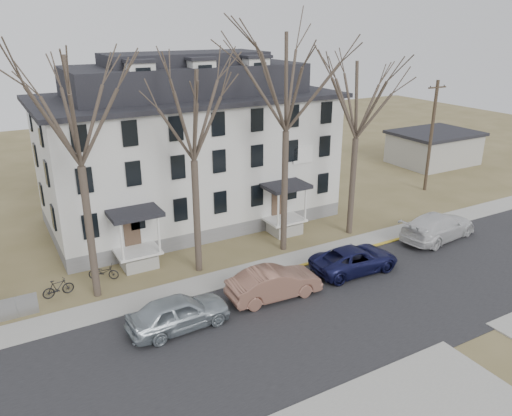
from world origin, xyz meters
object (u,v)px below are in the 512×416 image
utility_pole_far (431,135)px  tree_far_left (73,104)px  tree_center (287,75)px  tree_mid_right (359,95)px  car_white (438,227)px  car_silver (179,313)px  car_navy (355,260)px  car_tan (274,284)px  tree_mid_left (192,109)px  bicycle_right (58,288)px  boarding_house (189,148)px  bicycle_left (104,273)px

utility_pole_far → tree_far_left: bearing=-171.9°
tree_far_left → tree_center: (12.00, 0.00, 0.74)m
tree_mid_right → car_white: size_ratio=2.06×
car_silver → tree_far_left: bearing=25.6°
car_white → car_navy: bearing=88.6°
car_tan → tree_mid_right: bearing=-58.6°
tree_far_left → tree_mid_left: tree_far_left is taller
tree_center → car_white: (10.04, -3.82, -10.19)m
car_navy → bicycle_right: size_ratio=3.24×
bicycle_right → tree_mid_right: bearing=-99.1°
car_navy → car_white: (8.03, 0.89, 0.15)m
car_navy → car_white: car_white is taller
tree_mid_left → tree_mid_right: (11.50, 0.00, 0.00)m
tree_center → bicycle_right: tree_center is taller
boarding_house → bicycle_left: size_ratio=11.97×
tree_mid_right → utility_pole_far: size_ratio=1.34×
tree_mid_right → bicycle_right: bearing=177.5°
car_silver → utility_pole_far: bearing=-73.1°
bicycle_left → car_white: bearing=-75.3°
tree_mid_left → car_navy: 12.83m
bicycle_left → bicycle_right: bicycle_right is taller
car_tan → bicycle_left: size_ratio=2.95×
tree_far_left → car_navy: tree_far_left is taller
boarding_house → car_white: (13.04, -11.97, -4.48)m
car_silver → bicycle_right: size_ratio=3.02×
tree_center → car_white: tree_center is taller
tree_mid_right → utility_pole_far: bearing=19.3°
tree_mid_left → car_navy: size_ratio=2.36×
bicycle_right → car_tan: bearing=-126.5°
bicycle_right → car_white: bearing=-107.6°
car_tan → bicycle_right: 11.66m
tree_mid_right → car_tan: 13.67m
tree_center → boarding_house: bearing=110.2°
car_silver → bicycle_left: bearing=14.2°
car_tan → car_white: car_white is taller
tree_mid_right → tree_far_left: bearing=180.0°
car_navy → bicycle_right: bearing=73.5°
car_white → bicycle_left: bearing=68.1°
tree_mid_left → utility_pole_far: (23.50, 4.20, -4.70)m
tree_center → car_tan: bearing=-127.1°
car_navy → bicycle_left: car_navy is taller
bicycle_left → bicycle_right: (-2.58, -0.71, 0.04)m
boarding_house → utility_pole_far: (20.50, -3.95, -0.47)m
tree_far_left → car_navy: 17.62m
tree_mid_left → car_white: size_ratio=2.06×
car_silver → car_tan: car_silver is taller
boarding_house → car_navy: 14.56m
boarding_house → car_silver: (-6.25, -13.32, -4.52)m
car_navy → tree_center: bearing=26.0°
utility_pole_far → bicycle_right: (-31.35, -3.34, -4.40)m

